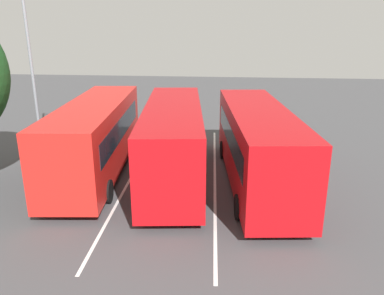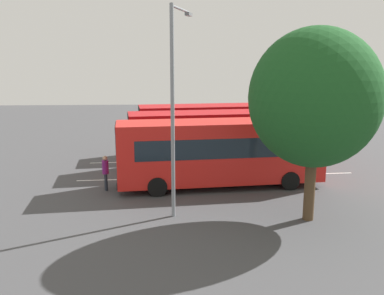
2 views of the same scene
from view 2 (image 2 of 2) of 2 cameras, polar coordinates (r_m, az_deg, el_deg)
name	(u,v)px [view 2 (image 2 of 2)]	position (r m, az deg, el deg)	size (l,w,h in m)	color
ground_plane	(215,168)	(25.45, 3.15, -2.80)	(74.40, 74.40, 0.00)	#424244
bus_far_left	(215,127)	(28.86, 3.21, 2.77)	(10.76, 3.66, 3.43)	#B70C11
bus_center_left	(216,138)	(25.08, 3.35, 1.37)	(10.77, 3.71, 3.43)	#B70C11
bus_center_right	(220,151)	(21.39, 3.85, -0.49)	(10.74, 3.53, 3.43)	red
pedestrian	(105,170)	(21.28, -11.83, -3.04)	(0.41, 0.41, 1.79)	#232833
street_lamp	(174,99)	(16.88, -2.44, 6.74)	(1.02, 2.66, 8.61)	gray
depot_tree	(315,98)	(16.95, 16.60, 6.50)	(5.23, 4.70, 7.77)	#4C3823
lane_stripe_outer_left	(211,160)	(27.37, 2.70, -1.73)	(15.75, 0.12, 0.01)	silver
lane_stripe_inner_left	(219,177)	(23.54, 3.68, -4.02)	(15.75, 0.12, 0.01)	silver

